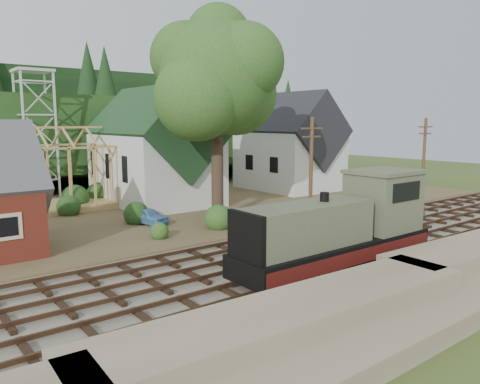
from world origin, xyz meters
TOP-DOWN VIEW (x-y plane):
  - ground at (0.00, 0.00)m, footprint 140.00×140.00m
  - embankment at (0.00, -8.50)m, footprint 64.00×5.00m
  - railroad_bed at (0.00, 0.00)m, footprint 64.00×11.00m
  - village_flat at (0.00, 18.00)m, footprint 64.00×26.00m
  - hillside at (0.00, 42.00)m, footprint 70.00×28.96m
  - ridge at (0.00, 58.00)m, footprint 80.00×20.00m
  - church at (2.00, 19.68)m, footprint 8.40×15.17m
  - farmhouse at (18.00, 19.00)m, footprint 8.40×10.80m
  - timber_frame at (-6.00, 22.00)m, footprint 8.20×6.20m
  - lattice_tower at (-6.00, 28.00)m, footprint 3.20×3.20m
  - big_tree at (2.17, 10.08)m, footprint 10.90×8.40m
  - telegraph_pole_near at (7.00, 5.20)m, footprint 2.20×0.28m
  - telegraph_pole_far at (22.00, 5.20)m, footprint 2.20×0.28m
  - locomotive at (0.83, -3.00)m, footprint 12.18×3.05m
  - car_blue at (-2.84, 12.02)m, footprint 2.30×3.74m
  - car_red at (20.55, 19.77)m, footprint 4.98×3.45m

SIDE VIEW (x-z plane):
  - ground at x=0.00m, z-range 0.00..0.00m
  - embankment at x=0.00m, z-range -0.80..0.80m
  - hillside at x=0.00m, z-range -6.37..6.37m
  - ridge at x=0.00m, z-range -6.00..6.00m
  - railroad_bed at x=0.00m, z-range 0.00..0.16m
  - village_flat at x=0.00m, z-range 0.00..0.30m
  - car_blue at x=-2.84m, z-range 0.30..1.49m
  - car_red at x=20.55m, z-range 0.30..1.56m
  - locomotive at x=0.83m, z-range -0.28..4.58m
  - timber_frame at x=-6.00m, z-range -0.23..6.76m
  - telegraph_pole_near at x=7.00m, z-range 0.25..8.25m
  - telegraph_pole_far at x=22.00m, z-range 0.25..8.25m
  - farmhouse at x=18.00m, z-range -0.43..10.17m
  - church at x=2.00m, z-range -1.32..11.68m
  - lattice_tower at x=-6.00m, z-range 3.97..16.10m
  - big_tree at x=2.17m, z-range 2.87..17.57m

